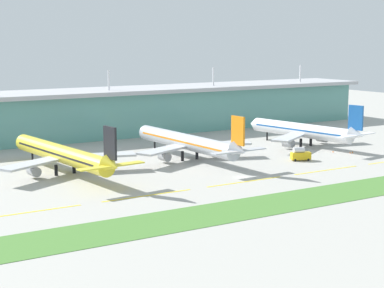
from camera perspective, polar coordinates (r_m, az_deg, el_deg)
The scene contains 14 objects.
ground_plane at distance 205.11m, azimuth 4.48°, elevation -2.99°, with size 600.00×600.00×0.00m, color #A8A59E.
terminal_building at distance 295.47m, azimuth -7.81°, elevation 2.82°, with size 288.00×34.00×30.22m.
airliner_near at distance 213.19m, azimuth -11.45°, elevation -0.91°, with size 48.54×70.97×18.90m.
airliner_middle at distance 234.11m, azimuth -0.41°, elevation 0.17°, with size 48.75×68.88×18.90m.
airliner_far at distance 268.01m, azimuth 9.89°, elevation 1.18°, with size 48.21×60.16×18.90m.
taxiway_stripe_west at distance 168.79m, azimuth -14.31°, elevation -5.91°, with size 28.00×0.70×0.04m, color yellow.
taxiway_stripe_mid_west at distance 181.30m, azimuth -3.98°, elevation -4.60°, with size 28.00×0.70×0.04m, color yellow.
taxiway_stripe_centre at distance 198.91m, azimuth 4.74°, elevation -3.37°, with size 28.00×0.70×0.04m, color yellow.
taxiway_stripe_mid_east at distance 220.39m, azimuth 11.89°, elevation -2.30°, with size 28.00×0.70×0.04m, color yellow.
grass_verge at distance 181.23m, azimuth 10.38°, elevation -4.73°, with size 300.00×18.00×0.10m, color #477A33.
fuel_truck at distance 235.82m, azimuth 9.62°, elevation -0.93°, with size 7.65×4.95×4.95m.
safety_cone_left_wingtip at distance 255.14m, azimuth 13.91°, elevation -0.74°, with size 0.56×0.56×0.70m, color orange.
safety_cone_nose_front at distance 256.23m, azimuth 12.46°, elevation -0.65°, with size 0.56×0.56×0.70m, color orange.
safety_cone_right_wingtip at distance 256.33m, azimuth 14.10°, elevation -0.70°, with size 0.56×0.56×0.70m, color orange.
Camera 1 is at (-118.43, -161.80, 43.19)m, focal length 59.87 mm.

